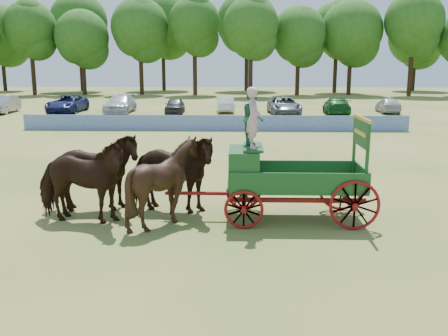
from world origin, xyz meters
TOP-DOWN VIEW (x-y plane):
  - ground at (0.00, 0.00)m, footprint 160.00×160.00m
  - horse_lead_left at (-3.68, -1.93)m, footprint 3.02×1.69m
  - horse_lead_right at (-3.68, -0.83)m, footprint 3.03×1.71m
  - horse_wheel_left at (-1.28, -1.93)m, footprint 2.47×2.27m
  - horse_wheel_right at (-1.28, -0.83)m, footprint 3.08×1.89m
  - farm_dray at (1.66, -1.36)m, footprint 5.99×2.00m
  - sponsor_banner at (-1.00, 18.00)m, footprint 26.00×0.08m
  - parked_cars at (-5.45, 29.95)m, footprint 42.20×7.13m
  - treeline at (-4.98, 60.80)m, footprint 90.57×24.64m

SIDE VIEW (x-z plane):
  - ground at x=0.00m, z-range 0.00..0.00m
  - sponsor_banner at x=-1.00m, z-range 0.00..1.05m
  - parked_cars at x=-5.45m, z-range -0.04..1.58m
  - horse_lead_left at x=-3.68m, z-range 0.00..2.42m
  - horse_lead_right at x=-3.68m, z-range 0.00..2.42m
  - horse_wheel_right at x=-1.28m, z-range 0.00..2.42m
  - horse_wheel_left at x=-1.28m, z-range 0.00..2.43m
  - farm_dray at x=1.66m, z-range -0.25..3.59m
  - treeline at x=-4.98m, z-range 1.72..17.70m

